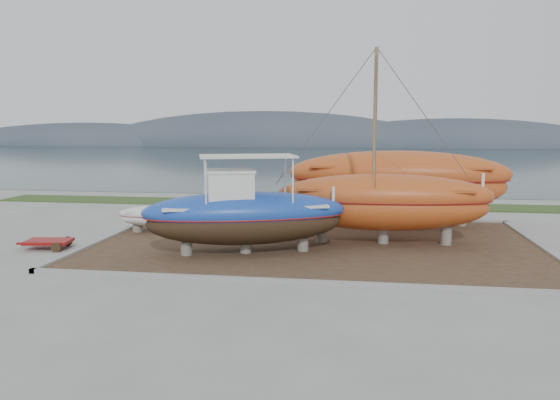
% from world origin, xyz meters
% --- Properties ---
extents(ground, '(140.00, 140.00, 0.00)m').
position_xyz_m(ground, '(0.00, 0.00, 0.00)').
color(ground, gray).
rests_on(ground, ground).
extents(dirt_patch, '(18.00, 12.00, 0.06)m').
position_xyz_m(dirt_patch, '(0.00, 4.00, 0.03)').
color(dirt_patch, '#422D1E').
rests_on(dirt_patch, ground).
extents(curb_frame, '(18.60, 12.60, 0.15)m').
position_xyz_m(curb_frame, '(0.00, 4.00, 0.07)').
color(curb_frame, gray).
rests_on(curb_frame, ground).
extents(grass_strip, '(44.00, 3.00, 0.08)m').
position_xyz_m(grass_strip, '(0.00, 15.50, 0.04)').
color(grass_strip, '#284219').
rests_on(grass_strip, ground).
extents(sea, '(260.00, 100.00, 0.04)m').
position_xyz_m(sea, '(0.00, 70.00, 0.00)').
color(sea, '#16282C').
rests_on(sea, ground).
extents(mountain_ridge, '(200.00, 36.00, 20.00)m').
position_xyz_m(mountain_ridge, '(0.00, 125.00, 0.00)').
color(mountain_ridge, '#333D49').
rests_on(mountain_ridge, ground).
extents(blue_caique, '(8.22, 4.72, 3.78)m').
position_xyz_m(blue_caique, '(-2.55, 1.65, 1.95)').
color(blue_caique, '#1C45AE').
rests_on(blue_caique, dirt_patch).
extents(white_dinghy, '(4.17, 2.18, 1.19)m').
position_xyz_m(white_dinghy, '(-7.30, 5.29, 0.66)').
color(white_dinghy, silver).
rests_on(white_dinghy, dirt_patch).
extents(orange_sailboat, '(9.01, 3.00, 8.02)m').
position_xyz_m(orange_sailboat, '(2.80, 4.22, 4.07)').
color(orange_sailboat, '#AC481A').
rests_on(orange_sailboat, dirt_patch).
extents(orange_bare_hull, '(10.92, 3.29, 3.58)m').
position_xyz_m(orange_bare_hull, '(3.63, 8.94, 1.85)').
color(orange_bare_hull, '#AC481A').
rests_on(orange_bare_hull, dirt_patch).
extents(red_trailer, '(2.76, 1.66, 0.37)m').
position_xyz_m(red_trailer, '(-10.64, 1.37, 0.18)').
color(red_trailer, maroon).
rests_on(red_trailer, ground).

